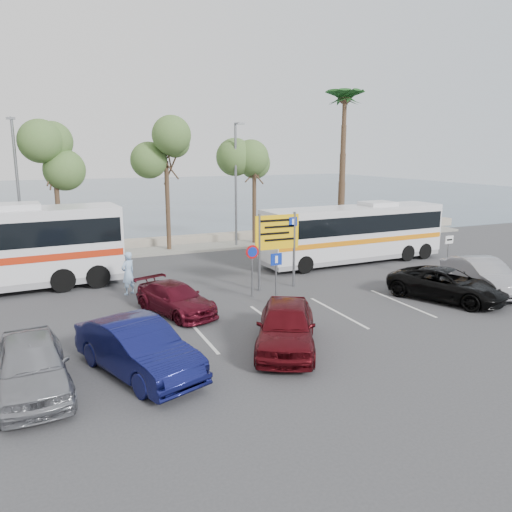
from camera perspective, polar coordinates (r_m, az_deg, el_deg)
name	(u,v)px	position (r m, az deg, el deg)	size (l,w,h in m)	color
ground	(289,310)	(20.49, 3.75, -6.23)	(120.00, 120.00, 0.00)	#363639
kerb_strip	(192,248)	(33.15, -7.36, 0.87)	(44.00, 2.40, 0.15)	gray
seawall	(184,240)	(35.01, -8.28, 1.81)	(48.00, 0.80, 0.60)	gray
sea	(105,194)	(78.07, -16.93, 6.74)	(140.00, 140.00, 0.00)	#3A4E5E
tree_left	(54,157)	(31.31, -22.09, 10.39)	(3.20, 3.20, 7.20)	#382619
tree_mid	(166,146)	(32.17, -10.30, 12.24)	(3.20, 3.20, 8.00)	#382619
tree_right	(254,154)	(34.06, -0.20, 11.58)	(3.20, 3.20, 7.40)	#382619
palm_tree	(345,101)	(37.55, 10.12, 17.09)	(4.80, 4.80, 11.20)	#382619
street_lamp_left	(18,184)	(30.88, -25.59, 7.47)	(0.45, 1.15, 8.01)	slate
street_lamp_right	(236,178)	(33.10, -2.28, 8.84)	(0.45, 1.15, 8.01)	slate
direction_sign	(277,238)	(23.12, 2.43, 2.09)	(2.20, 0.12, 3.60)	slate
sign_no_stop	(252,262)	(21.91, -0.44, -0.73)	(0.60, 0.08, 2.35)	slate
sign_parking	(276,272)	(20.68, 2.31, -1.81)	(0.50, 0.07, 2.25)	slate
sign_taxi	(448,251)	(27.01, 21.11, 0.55)	(0.50, 0.07, 2.20)	slate
lane_markings	(274,322)	(19.16, 2.07, -7.51)	(12.02, 4.20, 0.01)	silver
coach_bus_right	(353,235)	(29.32, 11.07, 2.35)	(11.24, 2.85, 3.48)	silver
car_silver_a	(31,365)	(14.90, -24.29, -11.28)	(1.83, 4.56, 1.55)	gray
car_blue	(138,348)	(15.05, -13.34, -10.21)	(1.67, 4.80, 1.58)	#0F1247
car_maroon	(176,299)	(20.20, -9.17, -4.84)	(1.69, 4.16, 1.21)	#500D1A
car_red	(286,325)	(16.47, 3.46, -7.93)	(1.86, 4.63, 1.58)	#4F0B11
suv_black	(447,284)	(23.23, 20.98, -3.06)	(2.28, 4.95, 1.37)	black
car_silver_b	(482,275)	(25.12, 24.44, -2.04)	(1.65, 4.72, 1.55)	gray
pedestrian_near	(128,273)	(23.18, -14.41, -1.92)	(0.71, 0.47, 1.96)	#93B3D7
pedestrian_far	(368,246)	(30.05, 12.69, 1.18)	(0.90, 0.70, 1.85)	#353950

